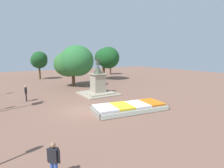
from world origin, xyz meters
TOP-DOWN VIEW (x-y plane):
  - ground_plane at (0.00, 0.00)m, footprint 95.47×95.47m
  - flower_planter at (3.59, -2.27)m, footprint 7.23×3.82m
  - statue_monument at (4.28, 5.28)m, footprint 4.49×4.49m
  - pedestrian_with_handbag at (-4.58, -7.93)m, footprint 0.43×0.43m
  - pedestrian_near_planter at (-4.08, 6.33)m, footprint 0.28×0.56m
  - park_tree_far_left at (17.59, 24.58)m, footprint 3.36×3.37m
  - park_tree_behind_statue at (12.38, 16.75)m, footprint 4.64×5.78m
  - park_tree_far_right at (0.58, 24.55)m, footprint 3.36×3.56m
  - park_tree_street_side at (3.75, 12.66)m, footprint 5.98×6.56m

SIDE VIEW (x-z plane):
  - ground_plane at x=0.00m, z-range 0.00..0.00m
  - flower_planter at x=3.59m, z-range -0.03..0.58m
  - pedestrian_with_handbag at x=-4.58m, z-range 0.13..1.79m
  - pedestrian_near_planter at x=-4.08m, z-range 0.15..1.93m
  - statue_monument at x=4.28m, z-range -1.15..3.53m
  - park_tree_street_side at x=3.75m, z-range 0.74..7.35m
  - park_tree_far_right at x=0.58m, z-range 1.18..7.00m
  - park_tree_far_left at x=17.59m, z-range 1.38..6.97m
  - park_tree_behind_statue at x=12.38m, z-range 1.20..7.93m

